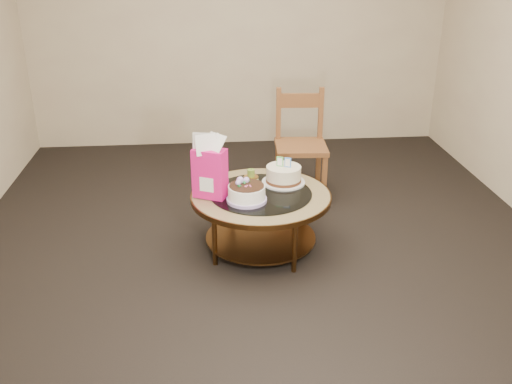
{
  "coord_description": "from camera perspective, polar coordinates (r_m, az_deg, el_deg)",
  "views": [
    {
      "loc": [
        -0.37,
        -3.75,
        2.14
      ],
      "look_at": [
        -0.03,
        0.02,
        0.46
      ],
      "focal_mm": 40.0,
      "sensor_mm": 36.0,
      "label": 1
    }
  ],
  "objects": [
    {
      "name": "ground",
      "position": [
        4.33,
        0.47,
        -5.65
      ],
      "size": [
        5.0,
        5.0,
        0.0
      ],
      "primitive_type": "plane",
      "color": "black",
      "rests_on": "ground"
    },
    {
      "name": "room_walls",
      "position": [
        3.81,
        0.55,
        14.96
      ],
      "size": [
        4.52,
        5.02,
        2.61
      ],
      "color": "#C2B593",
      "rests_on": "ground"
    },
    {
      "name": "coffee_table",
      "position": [
        4.15,
        0.49,
        -1.11
      ],
      "size": [
        1.02,
        1.02,
        0.46
      ],
      "color": "#513217",
      "rests_on": "ground"
    },
    {
      "name": "decorated_cake",
      "position": [
        3.98,
        -0.95,
        -0.18
      ],
      "size": [
        0.28,
        0.28,
        0.16
      ],
      "rotation": [
        0.0,
        0.0,
        -0.31
      ],
      "color": "#AF95D3",
      "rests_on": "coffee_table"
    },
    {
      "name": "cream_cake",
      "position": [
        4.27,
        2.78,
        1.71
      ],
      "size": [
        0.32,
        0.32,
        0.21
      ],
      "rotation": [
        0.0,
        0.0,
        -0.41
      ],
      "color": "silver",
      "rests_on": "coffee_table"
    },
    {
      "name": "gift_bag",
      "position": [
        3.99,
        -4.65,
        2.54
      ],
      "size": [
        0.26,
        0.23,
        0.46
      ],
      "rotation": [
        0.0,
        0.0,
        -0.44
      ],
      "color": "#E21579",
      "rests_on": "coffee_table"
    },
    {
      "name": "pillar_candle",
      "position": [
        4.36,
        -0.5,
        1.67
      ],
      "size": [
        0.11,
        0.11,
        0.08
      ],
      "rotation": [
        0.0,
        0.0,
        0.22
      ],
      "color": "#BFB04E",
      "rests_on": "coffee_table"
    },
    {
      "name": "dining_chair",
      "position": [
        5.06,
        4.47,
        4.79
      ],
      "size": [
        0.47,
        0.47,
        0.95
      ],
      "rotation": [
        0.0,
        0.0,
        -0.06
      ],
      "color": "brown",
      "rests_on": "ground"
    }
  ]
}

